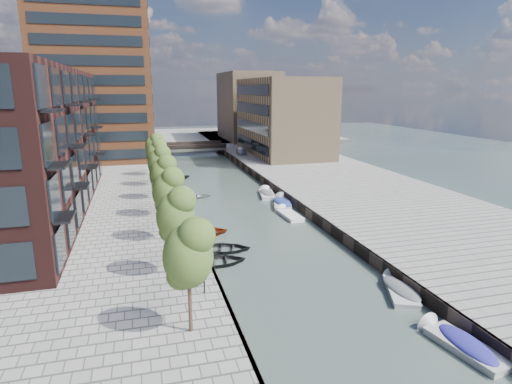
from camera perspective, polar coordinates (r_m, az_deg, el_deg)
name	(u,v)px	position (r m, az deg, el deg)	size (l,w,h in m)	color
water	(222,188)	(58.27, -4.57, 0.56)	(300.00, 300.00, 0.00)	#38473F
quay_right	(330,178)	(63.04, 9.86, 1.86)	(20.00, 140.00, 1.00)	gray
quay_wall_left	(176,187)	(57.38, -10.57, 0.68)	(0.25, 140.00, 1.00)	#332823
quay_wall_right	(265,182)	(59.56, 1.20, 1.38)	(0.25, 140.00, 1.00)	#332823
far_closure	(179,137)	(116.96, -10.17, 7.18)	(80.00, 40.00, 1.00)	gray
apartment_block	(38,142)	(47.07, -27.05, 5.91)	(8.00, 38.00, 14.00)	black
tower	(95,72)	(81.13, -20.63, 14.80)	(18.00, 18.00, 30.00)	brown
tan_block_near	(282,117)	(82.35, 3.52, 10.01)	(12.00, 25.00, 14.00)	#A18462
tan_block_far	(248,106)	(107.21, -1.03, 11.39)	(12.00, 20.00, 16.00)	#A18462
bridge	(192,147)	(89.20, -8.48, 5.89)	(13.00, 6.00, 1.30)	gray
tree_0	(188,252)	(21.37, -9.07, -7.89)	(2.50, 2.50, 5.95)	#382619
tree_1	(175,213)	(27.98, -10.69, -2.77)	(2.50, 2.50, 5.95)	#382619
tree_2	(168,189)	(34.75, -11.67, 0.38)	(2.50, 2.50, 5.95)	#382619
tree_3	(163,173)	(41.59, -12.34, 2.50)	(2.50, 2.50, 5.95)	#382619
tree_4	(159,161)	(48.48, -12.82, 4.02)	(2.50, 2.50, 5.95)	#382619
tree_5	(156,152)	(55.40, -13.18, 5.16)	(2.50, 2.50, 5.95)	#382619
tree_6	(154,146)	(62.33, -13.46, 6.04)	(2.50, 2.50, 5.95)	#382619
lamp_0	(203,254)	(25.87, -7.04, -8.21)	(0.24, 0.24, 4.12)	black
lamp_1	(178,193)	(41.08, -10.32, -0.10)	(0.24, 0.24, 4.12)	black
lamp_2	(167,165)	(56.72, -11.81, 3.58)	(0.24, 0.24, 4.12)	black
sloop_0	(224,251)	(35.84, -4.26, -7.85)	(3.15, 4.41, 0.91)	black
sloop_1	(217,264)	(33.35, -5.22, -9.56)	(3.24, 4.54, 0.94)	black
sloop_2	(202,235)	(39.80, -7.18, -5.71)	(3.46, 4.84, 1.00)	#9F3311
sloop_3	(192,198)	(53.19, -8.58, -0.81)	(3.41, 4.77, 0.99)	silver
sloop_4	(177,179)	(64.74, -10.43, 1.69)	(3.12, 4.37, 0.91)	black
motorboat_0	(459,343)	(25.84, 25.46, -17.75)	(2.40, 4.94, 1.58)	#B3B2B1
motorboat_1	(399,289)	(30.53, 18.58, -12.14)	(3.23, 4.90, 1.55)	#B9B9B7
motorboat_2	(288,215)	(45.46, 4.28, -3.06)	(1.76, 4.52, 1.48)	white
motorboat_3	(282,203)	(49.47, 3.49, -1.51)	(3.28, 5.69, 1.80)	#B0B0AE
motorboat_4	(267,194)	(53.96, 1.42, -0.24)	(2.44, 4.97, 1.59)	white
car	(241,150)	(82.08, -2.01, 5.62)	(1.74, 4.32, 1.47)	silver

